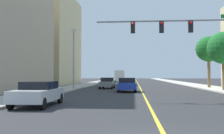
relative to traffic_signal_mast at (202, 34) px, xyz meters
The scene contains 14 objects.
ground 30.70m from the traffic_signal_mast, 97.54° to the left, with size 192.00×192.00×0.00m, color #2D2D30.
sidewalk_left 33.34m from the traffic_signal_mast, 114.37° to the left, with size 3.73×168.00×0.15m, color #9E9B93.
sidewalk_right 30.95m from the traffic_signal_mast, 79.34° to the left, with size 3.73×168.00×0.15m, color beige.
lane_marking_center 30.70m from the traffic_signal_mast, 97.54° to the left, with size 0.16×144.00×0.01m, color yellow.
building_left_far 40.49m from the traffic_signal_mast, 129.73° to the left, with size 17.81×17.65×17.54m, color beige.
traffic_signal_mast is the anchor object (origin of this frame).
street_lamp 17.58m from the traffic_signal_mast, 134.23° to the left, with size 0.56×0.28×7.34m.
palm_mid 11.97m from the traffic_signal_mast, 64.72° to the left, with size 3.61×3.61×6.49m.
palm_far 18.15m from the traffic_signal_mast, 72.94° to the left, with size 3.48×3.48×6.96m.
car_gray 18.54m from the traffic_signal_mast, 117.74° to the left, with size 1.88×4.21×1.47m.
car_silver 11.89m from the traffic_signal_mast, 158.88° to the right, with size 2.00×4.47×1.42m.
car_green 28.90m from the traffic_signal_mast, 101.62° to the left, with size 2.09×4.49×1.36m.
car_blue 11.67m from the traffic_signal_mast, 120.79° to the left, with size 2.08×4.50×1.51m.
delivery_truck 48.00m from the traffic_signal_mast, 100.13° to the left, with size 2.65×7.67×2.94m.
Camera 1 is at (-0.91, -6.94, 1.80)m, focal length 41.69 mm.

